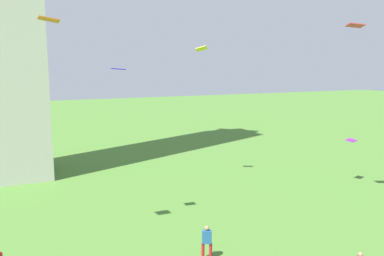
% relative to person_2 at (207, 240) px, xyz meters
% --- Properties ---
extents(person_2, '(0.55, 0.48, 1.84)m').
position_rel_person_2_xyz_m(person_2, '(0.00, 0.00, 0.00)').
color(person_2, red).
rests_on(person_2, ground_plane).
extents(kite_flying_1, '(1.10, 0.96, 0.51)m').
position_rel_person_2_xyz_m(kite_flying_1, '(5.89, 12.95, 10.40)').
color(kite_flying_1, gold).
extents(kite_flying_2, '(1.11, 0.94, 0.18)m').
position_rel_person_2_xyz_m(kite_flying_2, '(17.36, 7.16, 2.71)').
color(kite_flying_2, purple).
extents(kite_flying_4, '(1.06, 0.75, 0.28)m').
position_rel_person_2_xyz_m(kite_flying_4, '(-6.85, 4.41, 11.36)').
color(kite_flying_4, '#D1620B').
extents(kite_flying_5, '(0.86, 0.63, 0.11)m').
position_rel_person_2_xyz_m(kite_flying_5, '(-3.00, 5.79, 8.83)').
color(kite_flying_5, '#2713BE').
extents(kite_flying_6, '(1.30, 1.11, 0.31)m').
position_rel_person_2_xyz_m(kite_flying_6, '(12.89, 3.25, 11.74)').
color(kite_flying_6, '#C42F3C').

